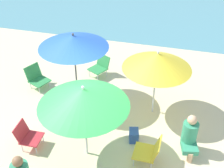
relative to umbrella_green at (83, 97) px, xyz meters
The scene contains 10 objects.
ground_plane 1.58m from the umbrella_green, 36.52° to the left, with size 40.00×40.00×0.00m, color beige.
umbrella_green is the anchor object (origin of this frame).
umbrella_yellow 2.15m from the umbrella_green, 56.85° to the left, with size 1.65×1.65×1.78m.
umbrella_blue 2.01m from the umbrella_green, 116.13° to the left, with size 1.74×1.74×1.97m.
beach_chair_a 3.40m from the umbrella_green, 101.53° to the left, with size 0.67×0.70×0.63m.
beach_chair_b 1.81m from the umbrella_green, ahead, with size 0.55×0.51×0.63m.
beach_chair_c 1.81m from the umbrella_green, behind, with size 0.52×0.47×0.61m.
beach_chair_e 3.29m from the umbrella_green, 137.05° to the left, with size 0.72×0.68×0.64m.
person_c 2.46m from the umbrella_green, 16.65° to the left, with size 0.41×0.56×0.97m.
beach_bag 1.80m from the umbrella_green, 35.85° to the left, with size 0.28×0.21×0.28m, color #2D519E.
Camera 1 is at (1.41, -4.39, 4.94)m, focal length 47.14 mm.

